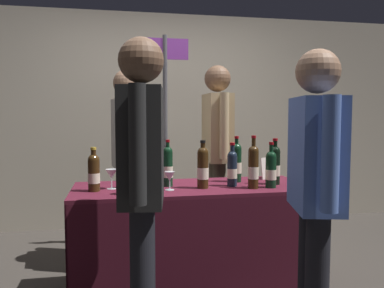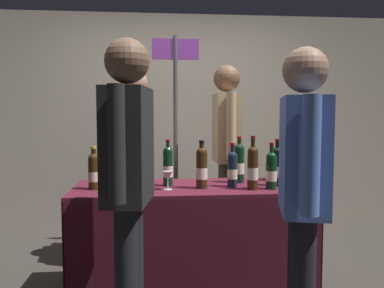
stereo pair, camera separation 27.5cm
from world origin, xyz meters
The scene contains 20 objects.
back_partition centered at (0.00, 1.87, 1.22)m, with size 6.06×0.12×2.44m, color #B2A893.
tasting_table centered at (0.00, 0.00, 0.53)m, with size 1.66×0.65×0.79m.
featured_wine_bottle centered at (0.06, -0.09, 0.93)m, with size 0.08×0.08×0.33m.
display_bottle_0 centered at (0.40, -0.17, 0.94)m, with size 0.07×0.07×0.37m.
display_bottle_1 centered at (0.61, -0.04, 0.93)m, with size 0.08×0.08×0.34m.
display_bottle_2 centered at (0.28, -0.05, 0.92)m, with size 0.07×0.07×0.31m.
display_bottle_3 centered at (-0.17, 0.02, 0.93)m, with size 0.07×0.07×0.33m.
display_bottle_4 centered at (0.53, -0.16, 0.92)m, with size 0.08×0.08×0.32m.
display_bottle_5 centered at (-0.67, -0.06, 0.91)m, with size 0.08×0.08×0.29m.
display_bottle_6 centered at (0.36, 0.11, 0.94)m, with size 0.08×0.08×0.35m.
wine_glass_near_vendor centered at (-0.18, -0.12, 0.87)m, with size 0.07×0.07×0.13m.
wine_glass_mid centered at (-0.46, -0.20, 0.89)m, with size 0.07×0.07×0.14m.
wine_glass_near_taster centered at (-0.56, 0.00, 0.89)m, with size 0.08×0.08×0.14m.
flower_vase centered at (-0.36, -0.04, 0.91)m, with size 0.10×0.10×0.40m.
brochure_stand centered at (0.65, 0.21, 0.87)m, with size 0.16×0.01×0.17m, color silver.
vendor_presenter centered at (0.38, 0.75, 1.05)m, with size 0.24×0.58×1.73m.
vendor_assistant centered at (-0.43, 0.65, 1.01)m, with size 0.28×0.59×1.67m.
taster_foreground_right centered at (0.47, -0.88, 0.97)m, with size 0.30×0.55×1.62m.
taster_foreground_left centered at (-0.40, -0.70, 1.01)m, with size 0.26×0.55×1.68m.
booth_signpost centered at (-0.07, 0.99, 1.25)m, with size 0.44×0.04×2.03m.
Camera 2 is at (-0.25, -2.73, 1.30)m, focal length 36.51 mm.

